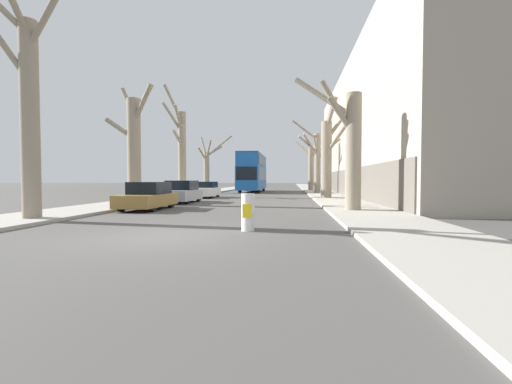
{
  "coord_description": "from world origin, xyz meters",
  "views": [
    {
      "loc": [
        3.32,
        -8.72,
        1.5
      ],
      "look_at": [
        -0.41,
        27.42,
        0.2
      ],
      "focal_mm": 24.0,
      "sensor_mm": 36.0,
      "label": 1
    }
  ],
  "objects_px": {
    "parked_car_0": "(148,196)",
    "street_tree_right_1": "(328,152)",
    "street_tree_left_0": "(26,103)",
    "street_tree_right_3": "(311,165)",
    "street_tree_left_1": "(134,145)",
    "parked_car_1": "(181,192)",
    "street_tree_left_3": "(208,167)",
    "street_tree_left_2": "(181,149)",
    "street_tree_right_2": "(317,159)",
    "double_decker_bus": "(253,171)",
    "traffic_bollard": "(248,212)",
    "street_tree_right_0": "(350,146)",
    "parked_car_2": "(205,190)"
  },
  "relations": [
    {
      "from": "street_tree_left_2",
      "to": "street_tree_left_3",
      "type": "relative_size",
      "value": 1.44
    },
    {
      "from": "street_tree_right_2",
      "to": "street_tree_left_3",
      "type": "bearing_deg",
      "value": 176.87
    },
    {
      "from": "street_tree_right_1",
      "to": "parked_car_1",
      "type": "height_order",
      "value": "street_tree_right_1"
    },
    {
      "from": "street_tree_right_2",
      "to": "double_decker_bus",
      "type": "xyz_separation_m",
      "value": [
        -7.44,
        5.42,
        -1.11
      ]
    },
    {
      "from": "traffic_bollard",
      "to": "parked_car_2",
      "type": "bearing_deg",
      "value": 108.01
    },
    {
      "from": "street_tree_right_3",
      "to": "street_tree_right_2",
      "type": "bearing_deg",
      "value": -90.05
    },
    {
      "from": "street_tree_left_0",
      "to": "street_tree_right_3",
      "type": "height_order",
      "value": "street_tree_left_0"
    },
    {
      "from": "street_tree_left_2",
      "to": "street_tree_right_0",
      "type": "relative_size",
      "value": 1.47
    },
    {
      "from": "street_tree_left_3",
      "to": "street_tree_right_1",
      "type": "bearing_deg",
      "value": -39.68
    },
    {
      "from": "street_tree_right_1",
      "to": "parked_car_1",
      "type": "xyz_separation_m",
      "value": [
        -10.06,
        -5.42,
        -2.96
      ]
    },
    {
      "from": "parked_car_1",
      "to": "traffic_bollard",
      "type": "height_order",
      "value": "parked_car_1"
    },
    {
      "from": "parked_car_0",
      "to": "parked_car_1",
      "type": "bearing_deg",
      "value": 90.0
    },
    {
      "from": "street_tree_left_3",
      "to": "double_decker_bus",
      "type": "xyz_separation_m",
      "value": [
        4.51,
        4.77,
        -0.37
      ]
    },
    {
      "from": "street_tree_left_3",
      "to": "double_decker_bus",
      "type": "distance_m",
      "value": 6.57
    },
    {
      "from": "street_tree_right_2",
      "to": "parked_car_0",
      "type": "bearing_deg",
      "value": -116.22
    },
    {
      "from": "street_tree_left_1",
      "to": "double_decker_bus",
      "type": "distance_m",
      "value": 22.79
    },
    {
      "from": "street_tree_right_3",
      "to": "traffic_bollard",
      "type": "relative_size",
      "value": 6.43
    },
    {
      "from": "street_tree_left_1",
      "to": "double_decker_bus",
      "type": "height_order",
      "value": "street_tree_left_1"
    },
    {
      "from": "street_tree_right_2",
      "to": "parked_car_1",
      "type": "distance_m",
      "value": 18.07
    },
    {
      "from": "parked_car_0",
      "to": "street_tree_left_1",
      "type": "bearing_deg",
      "value": 125.03
    },
    {
      "from": "street_tree_left_3",
      "to": "traffic_bollard",
      "type": "distance_m",
      "value": 28.7
    },
    {
      "from": "street_tree_left_1",
      "to": "street_tree_right_3",
      "type": "xyz_separation_m",
      "value": [
        12.14,
        27.47,
        -0.07
      ]
    },
    {
      "from": "street_tree_left_1",
      "to": "street_tree_left_2",
      "type": "relative_size",
      "value": 0.78
    },
    {
      "from": "parked_car_1",
      "to": "traffic_bollard",
      "type": "relative_size",
      "value": 3.76
    },
    {
      "from": "street_tree_right_3",
      "to": "parked_car_1",
      "type": "height_order",
      "value": "street_tree_right_3"
    },
    {
      "from": "parked_car_1",
      "to": "parked_car_2",
      "type": "distance_m",
      "value": 6.29
    },
    {
      "from": "street_tree_left_3",
      "to": "street_tree_left_2",
      "type": "bearing_deg",
      "value": -92.26
    },
    {
      "from": "street_tree_left_1",
      "to": "parked_car_2",
      "type": "height_order",
      "value": "street_tree_left_1"
    },
    {
      "from": "double_decker_bus",
      "to": "traffic_bollard",
      "type": "bearing_deg",
      "value": -83.8
    },
    {
      "from": "street_tree_right_1",
      "to": "parked_car_1",
      "type": "bearing_deg",
      "value": -151.7
    },
    {
      "from": "double_decker_bus",
      "to": "street_tree_left_0",
      "type": "bearing_deg",
      "value": -98.58
    },
    {
      "from": "street_tree_left_3",
      "to": "parked_car_0",
      "type": "distance_m",
      "value": 20.95
    },
    {
      "from": "parked_car_1",
      "to": "traffic_bollard",
      "type": "distance_m",
      "value": 13.37
    },
    {
      "from": "street_tree_right_2",
      "to": "parked_car_1",
      "type": "height_order",
      "value": "street_tree_right_2"
    },
    {
      "from": "street_tree_left_0",
      "to": "street_tree_right_2",
      "type": "height_order",
      "value": "street_tree_left_0"
    },
    {
      "from": "street_tree_left_0",
      "to": "street_tree_left_3",
      "type": "relative_size",
      "value": 1.42
    },
    {
      "from": "street_tree_left_2",
      "to": "parked_car_1",
      "type": "relative_size",
      "value": 2.3
    },
    {
      "from": "double_decker_bus",
      "to": "traffic_bollard",
      "type": "distance_m",
      "value": 32.48
    },
    {
      "from": "street_tree_left_1",
      "to": "traffic_bollard",
      "type": "relative_size",
      "value": 6.75
    },
    {
      "from": "parked_car_0",
      "to": "street_tree_right_1",
      "type": "bearing_deg",
      "value": 46.66
    },
    {
      "from": "street_tree_left_1",
      "to": "street_tree_right_3",
      "type": "bearing_deg",
      "value": 66.16
    },
    {
      "from": "street_tree_right_0",
      "to": "double_decker_bus",
      "type": "distance_m",
      "value": 27.04
    },
    {
      "from": "street_tree_left_1",
      "to": "parked_car_0",
      "type": "xyz_separation_m",
      "value": [
        2.25,
        -3.2,
        -2.92
      ]
    },
    {
      "from": "street_tree_left_2",
      "to": "street_tree_right_3",
      "type": "bearing_deg",
      "value": 55.89
    },
    {
      "from": "traffic_bollard",
      "to": "parked_car_0",
      "type": "bearing_deg",
      "value": 131.42
    },
    {
      "from": "street_tree_left_1",
      "to": "parked_car_0",
      "type": "distance_m",
      "value": 4.88
    },
    {
      "from": "street_tree_left_1",
      "to": "street_tree_right_3",
      "type": "distance_m",
      "value": 30.03
    },
    {
      "from": "street_tree_left_0",
      "to": "street_tree_left_3",
      "type": "distance_m",
      "value": 26.01
    },
    {
      "from": "street_tree_right_2",
      "to": "parked_car_1",
      "type": "bearing_deg",
      "value": -123.69
    },
    {
      "from": "street_tree_left_0",
      "to": "street_tree_left_2",
      "type": "xyz_separation_m",
      "value": [
        -0.2,
        17.79,
        -0.03
      ]
    }
  ]
}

